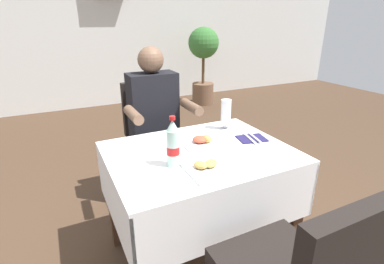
{
  "coord_description": "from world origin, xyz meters",
  "views": [
    {
      "loc": [
        -0.6,
        -1.29,
        1.44
      ],
      "look_at": [
        0.1,
        0.13,
        0.82
      ],
      "focal_mm": 27.11,
      "sensor_mm": 36.0,
      "label": 1
    }
  ],
  "objects_px": {
    "plate_near_camera": "(210,166)",
    "chair_far_diner_seat": "(155,135)",
    "plate_far_diner": "(201,140)",
    "cola_bottle_primary": "(173,145)",
    "potted_plant_corner": "(203,57)",
    "main_dining_table": "(199,179)",
    "beer_glass_left": "(226,114)",
    "napkin_cutlery_set": "(252,138)",
    "seated_diner_far": "(156,121)"
  },
  "relations": [
    {
      "from": "beer_glass_left",
      "to": "plate_far_diner",
      "type": "bearing_deg",
      "value": -152.53
    },
    {
      "from": "main_dining_table",
      "to": "seated_diner_far",
      "type": "xyz_separation_m",
      "value": [
        -0.02,
        0.68,
        0.15
      ]
    },
    {
      "from": "chair_far_diner_seat",
      "to": "napkin_cutlery_set",
      "type": "bearing_deg",
      "value": -64.44
    },
    {
      "from": "chair_far_diner_seat",
      "to": "napkin_cutlery_set",
      "type": "height_order",
      "value": "chair_far_diner_seat"
    },
    {
      "from": "main_dining_table",
      "to": "seated_diner_far",
      "type": "relative_size",
      "value": 0.81
    },
    {
      "from": "chair_far_diner_seat",
      "to": "plate_near_camera",
      "type": "distance_m",
      "value": 1.01
    },
    {
      "from": "napkin_cutlery_set",
      "to": "potted_plant_corner",
      "type": "bearing_deg",
      "value": 66.77
    },
    {
      "from": "seated_diner_far",
      "to": "cola_bottle_primary",
      "type": "xyz_separation_m",
      "value": [
        -0.18,
        -0.77,
        0.15
      ]
    },
    {
      "from": "plate_far_diner",
      "to": "beer_glass_left",
      "type": "distance_m",
      "value": 0.3
    },
    {
      "from": "plate_near_camera",
      "to": "chair_far_diner_seat",
      "type": "bearing_deg",
      "value": 87.01
    },
    {
      "from": "plate_near_camera",
      "to": "beer_glass_left",
      "type": "distance_m",
      "value": 0.59
    },
    {
      "from": "napkin_cutlery_set",
      "to": "chair_far_diner_seat",
      "type": "bearing_deg",
      "value": 115.56
    },
    {
      "from": "cola_bottle_primary",
      "to": "main_dining_table",
      "type": "bearing_deg",
      "value": 25.31
    },
    {
      "from": "chair_far_diner_seat",
      "to": "plate_near_camera",
      "type": "bearing_deg",
      "value": -92.99
    },
    {
      "from": "plate_near_camera",
      "to": "potted_plant_corner",
      "type": "distance_m",
      "value": 3.85
    },
    {
      "from": "seated_diner_far",
      "to": "beer_glass_left",
      "type": "height_order",
      "value": "seated_diner_far"
    },
    {
      "from": "potted_plant_corner",
      "to": "chair_far_diner_seat",
      "type": "bearing_deg",
      "value": -125.75
    },
    {
      "from": "potted_plant_corner",
      "to": "plate_far_diner",
      "type": "bearing_deg",
      "value": -118.41
    },
    {
      "from": "seated_diner_far",
      "to": "plate_far_diner",
      "type": "distance_m",
      "value": 0.58
    },
    {
      "from": "main_dining_table",
      "to": "plate_far_diner",
      "type": "height_order",
      "value": "plate_far_diner"
    },
    {
      "from": "beer_glass_left",
      "to": "cola_bottle_primary",
      "type": "bearing_deg",
      "value": -147.36
    },
    {
      "from": "plate_far_diner",
      "to": "napkin_cutlery_set",
      "type": "height_order",
      "value": "plate_far_diner"
    },
    {
      "from": "plate_near_camera",
      "to": "plate_far_diner",
      "type": "relative_size",
      "value": 1.0
    },
    {
      "from": "plate_far_diner",
      "to": "cola_bottle_primary",
      "type": "relative_size",
      "value": 0.98
    },
    {
      "from": "main_dining_table",
      "to": "seated_diner_far",
      "type": "distance_m",
      "value": 0.69
    },
    {
      "from": "seated_diner_far",
      "to": "plate_far_diner",
      "type": "bearing_deg",
      "value": -81.11
    },
    {
      "from": "plate_far_diner",
      "to": "beer_glass_left",
      "type": "bearing_deg",
      "value": 27.47
    },
    {
      "from": "potted_plant_corner",
      "to": "seated_diner_far",
      "type": "bearing_deg",
      "value": -124.91
    },
    {
      "from": "main_dining_table",
      "to": "potted_plant_corner",
      "type": "bearing_deg",
      "value": 61.48
    },
    {
      "from": "main_dining_table",
      "to": "potted_plant_corner",
      "type": "xyz_separation_m",
      "value": [
        1.74,
        3.2,
        0.26
      ]
    },
    {
      "from": "cola_bottle_primary",
      "to": "chair_far_diner_seat",
      "type": "bearing_deg",
      "value": 77.12
    },
    {
      "from": "seated_diner_far",
      "to": "potted_plant_corner",
      "type": "distance_m",
      "value": 3.08
    },
    {
      "from": "plate_far_diner",
      "to": "napkin_cutlery_set",
      "type": "xyz_separation_m",
      "value": [
        0.3,
        -0.1,
        -0.01
      ]
    },
    {
      "from": "seated_diner_far",
      "to": "potted_plant_corner",
      "type": "bearing_deg",
      "value": 55.09
    },
    {
      "from": "chair_far_diner_seat",
      "to": "potted_plant_corner",
      "type": "distance_m",
      "value": 2.99
    },
    {
      "from": "seated_diner_far",
      "to": "plate_near_camera",
      "type": "relative_size",
      "value": 4.85
    },
    {
      "from": "main_dining_table",
      "to": "beer_glass_left",
      "type": "height_order",
      "value": "beer_glass_left"
    },
    {
      "from": "plate_near_camera",
      "to": "napkin_cutlery_set",
      "type": "height_order",
      "value": "plate_near_camera"
    },
    {
      "from": "beer_glass_left",
      "to": "potted_plant_corner",
      "type": "xyz_separation_m",
      "value": [
        1.42,
        2.96,
        -0.03
      ]
    },
    {
      "from": "chair_far_diner_seat",
      "to": "plate_far_diner",
      "type": "distance_m",
      "value": 0.71
    },
    {
      "from": "napkin_cutlery_set",
      "to": "potted_plant_corner",
      "type": "xyz_separation_m",
      "value": [
        1.37,
        3.19,
        0.08
      ]
    },
    {
      "from": "chair_far_diner_seat",
      "to": "potted_plant_corner",
      "type": "xyz_separation_m",
      "value": [
        1.74,
        2.42,
        0.27
      ]
    },
    {
      "from": "seated_diner_far",
      "to": "beer_glass_left",
      "type": "relative_size",
      "value": 6.19
    },
    {
      "from": "main_dining_table",
      "to": "beer_glass_left",
      "type": "distance_m",
      "value": 0.49
    },
    {
      "from": "plate_far_diner",
      "to": "cola_bottle_primary",
      "type": "xyz_separation_m",
      "value": [
        -0.27,
        -0.2,
        0.1
      ]
    },
    {
      "from": "plate_near_camera",
      "to": "potted_plant_corner",
      "type": "bearing_deg",
      "value": 62.27
    },
    {
      "from": "main_dining_table",
      "to": "seated_diner_far",
      "type": "height_order",
      "value": "seated_diner_far"
    },
    {
      "from": "chair_far_diner_seat",
      "to": "main_dining_table",
      "type": "bearing_deg",
      "value": -90.0
    },
    {
      "from": "seated_diner_far",
      "to": "potted_plant_corner",
      "type": "relative_size",
      "value": 0.95
    },
    {
      "from": "plate_near_camera",
      "to": "cola_bottle_primary",
      "type": "xyz_separation_m",
      "value": [
        -0.15,
        0.11,
        0.1
      ]
    }
  ]
}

